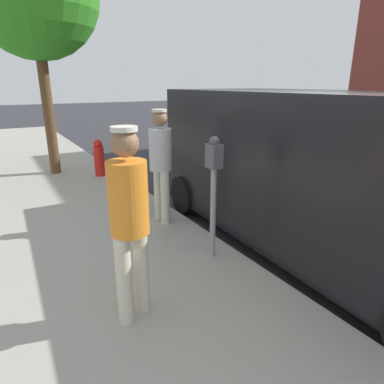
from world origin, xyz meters
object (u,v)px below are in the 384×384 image
Objects in this scene: pedestrian_in_orange at (129,214)px; parked_van at (319,169)px; pedestrian_in_gray at (161,159)px; fire_hydrant at (99,158)px; parking_meter_near at (214,178)px.

parked_van reaches higher than pedestrian_in_orange.
pedestrian_in_gray is 0.98× the size of pedestrian_in_orange.
parked_van is 6.12× the size of fire_hydrant.
parked_van is at bearing 108.04° from fire_hydrant.
parking_meter_near is 1.77× the size of fire_hydrant.
parking_meter_near is 1.35m from pedestrian_in_gray.
pedestrian_in_orange is at bearing 5.97° from parked_van.
fire_hydrant is (0.05, -3.27, -0.58)m from pedestrian_in_gray.
parked_van reaches higher than fire_hydrant.
pedestrian_in_orange is at bearing 57.59° from pedestrian_in_gray.
pedestrian_in_orange reaches higher than fire_hydrant.
pedestrian_in_orange is 5.37m from fire_hydrant.
fire_hydrant is (1.60, -4.91, -0.59)m from parked_van.
pedestrian_in_gray is 0.33× the size of parked_van.
fire_hydrant is at bearing -102.73° from pedestrian_in_orange.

